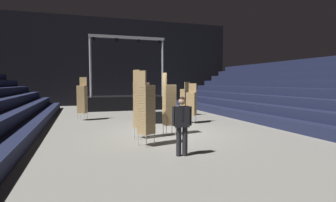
{
  "coord_description": "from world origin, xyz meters",
  "views": [
    {
      "loc": [
        -3.4,
        -10.45,
        2.1
      ],
      "look_at": [
        -0.27,
        -0.91,
        1.4
      ],
      "focal_mm": 28.63,
      "sensor_mm": 36.0,
      "label": 1
    }
  ],
  "objects": [
    {
      "name": "ground_plane",
      "position": [
        0.0,
        0.0,
        -0.05
      ],
      "size": [
        22.0,
        30.0,
        0.1
      ],
      "primitive_type": "cube",
      "color": "gray"
    },
    {
      "name": "arena_end_wall",
      "position": [
        0.0,
        15.0,
        4.0
      ],
      "size": [
        22.0,
        0.3,
        8.0
      ],
      "primitive_type": "cube",
      "color": "black",
      "rests_on": "ground_plane"
    },
    {
      "name": "bleacher_bank_right",
      "position": [
        8.0,
        1.0,
        1.8
      ],
      "size": [
        6.0,
        24.0,
        3.6
      ],
      "rotation": [
        0.0,
        0.0,
        -1.57
      ],
      "color": "#191E38",
      "rests_on": "ground_plane"
    },
    {
      "name": "stage_riser",
      "position": [
        0.0,
        10.41,
        0.63
      ],
      "size": [
        5.85,
        2.6,
        5.49
      ],
      "color": "black",
      "rests_on": "ground_plane"
    },
    {
      "name": "man_with_tie",
      "position": [
        -0.68,
        -3.41,
        0.96
      ],
      "size": [
        0.57,
        0.3,
        1.7
      ],
      "rotation": [
        0.0,
        0.0,
        2.97
      ],
      "color": "black",
      "rests_on": "ground_plane"
    },
    {
      "name": "chair_stack_front_left",
      "position": [
        -0.48,
        3.27,
        0.98
      ],
      "size": [
        0.56,
        0.56,
        1.96
      ],
      "rotation": [
        0.0,
        0.0,
        1.24
      ],
      "color": "#B2B5BA",
      "rests_on": "ground_plane"
    },
    {
      "name": "chair_stack_front_right",
      "position": [
        -1.24,
        -0.64,
        1.28
      ],
      "size": [
        0.57,
        0.57,
        2.56
      ],
      "rotation": [
        0.0,
        0.0,
        5.09
      ],
      "color": "#B2B5BA",
      "rests_on": "ground_plane"
    },
    {
      "name": "chair_stack_mid_left",
      "position": [
        -0.05,
        -0.38,
        1.24
      ],
      "size": [
        0.45,
        0.45,
        2.48
      ],
      "rotation": [
        0.0,
        0.0,
        4.74
      ],
      "color": "#B2B5BA",
      "rests_on": "ground_plane"
    },
    {
      "name": "chair_stack_mid_right",
      "position": [
        -1.36,
        -1.89,
        1.24
      ],
      "size": [
        0.6,
        0.6,
        2.48
      ],
      "rotation": [
        0.0,
        0.0,
        5.24
      ],
      "color": "#B2B5BA",
      "rests_on": "ground_plane"
    },
    {
      "name": "chair_stack_mid_centre",
      "position": [
        -3.31,
        5.06,
        1.19
      ],
      "size": [
        0.58,
        0.58,
        2.39
      ],
      "rotation": [
        0.0,
        0.0,
        2.73
      ],
      "color": "#B2B5BA",
      "rests_on": "ground_plane"
    },
    {
      "name": "chair_stack_rear_left",
      "position": [
        2.03,
        2.22,
        1.03
      ],
      "size": [
        0.62,
        0.62,
        2.05
      ],
      "rotation": [
        0.0,
        0.0,
        2.44
      ],
      "color": "#B2B5BA",
      "rests_on": "ground_plane"
    },
    {
      "name": "chair_stack_rear_right",
      "position": [
        2.9,
        5.28,
        1.07
      ],
      "size": [
        0.57,
        0.57,
        2.14
      ],
      "rotation": [
        0.0,
        0.0,
        0.37
      ],
      "color": "#B2B5BA",
      "rests_on": "ground_plane"
    },
    {
      "name": "equipment_road_case",
      "position": [
        0.53,
        2.77,
        0.28
      ],
      "size": [
        1.03,
        0.82,
        0.56
      ],
      "primitive_type": "cube",
      "rotation": [
        0.0,
        0.0,
        -0.27
      ],
      "color": "black",
      "rests_on": "ground_plane"
    }
  ]
}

